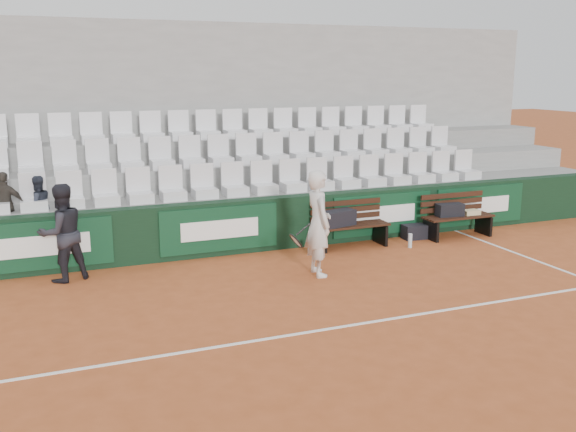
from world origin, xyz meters
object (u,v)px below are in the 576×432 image
at_px(sports_bag_ground, 415,232).
at_px(water_bottle_far, 410,241).
at_px(bench_left, 351,236).
at_px(sports_bag_left, 338,218).
at_px(bench_right, 458,226).
at_px(sports_bag_right, 450,210).
at_px(ball_kid, 62,233).
at_px(tennis_player, 318,223).
at_px(water_bottle_near, 310,246).
at_px(spectator_b, 3,179).
at_px(spectator_c, 36,180).

height_order(sports_bag_ground, water_bottle_far, sports_bag_ground).
height_order(bench_left, sports_bag_left, sports_bag_left).
bearing_deg(bench_left, bench_right, -3.09).
relative_size(sports_bag_left, sports_bag_right, 1.26).
xyz_separation_m(sports_bag_right, ball_kid, (-7.45, 0.00, 0.22)).
xyz_separation_m(tennis_player, ball_kid, (-3.95, 1.25, -0.08)).
bearing_deg(water_bottle_near, sports_bag_left, 9.35).
height_order(water_bottle_far, tennis_player, tennis_player).
xyz_separation_m(bench_left, spectator_b, (-6.09, 0.97, 1.34)).
xyz_separation_m(sports_bag_ground, tennis_player, (-2.80, -1.41, 0.73)).
height_order(water_bottle_far, spectator_c, spectator_c).
relative_size(bench_left, water_bottle_far, 5.45).
bearing_deg(water_bottle_far, sports_bag_left, 160.99).
bearing_deg(bench_left, tennis_player, -134.43).
height_order(ball_kid, spectator_c, spectator_c).
bearing_deg(tennis_player, water_bottle_far, 20.23).
height_order(sports_bag_left, water_bottle_far, sports_bag_left).
height_order(tennis_player, spectator_c, spectator_c).
distance_m(bench_right, spectator_c, 8.14).
bearing_deg(bench_left, water_bottle_far, -24.47).
distance_m(bench_right, sports_bag_left, 2.71).
bearing_deg(bench_left, spectator_b, 170.96).
bearing_deg(sports_bag_right, tennis_player, -160.47).
xyz_separation_m(sports_bag_ground, water_bottle_near, (-2.41, -0.19, -0.01)).
height_order(bench_right, water_bottle_near, bench_right).
relative_size(water_bottle_near, water_bottle_far, 0.98).
relative_size(sports_bag_left, ball_kid, 0.44).
height_order(bench_right, spectator_c, spectator_c).
bearing_deg(spectator_b, water_bottle_near, -173.89).
relative_size(sports_bag_right, sports_bag_ground, 1.14).
height_order(sports_bag_left, water_bottle_near, sports_bag_left).
bearing_deg(sports_bag_ground, water_bottle_far, -129.50).
relative_size(bench_right, water_bottle_near, 5.59).
height_order(water_bottle_near, spectator_c, spectator_c).
bearing_deg(ball_kid, sports_bag_ground, 160.66).
distance_m(water_bottle_far, spectator_c, 6.91).
bearing_deg(sports_bag_right, water_bottle_far, -161.91).
bearing_deg(tennis_player, spectator_b, 154.21).
bearing_deg(bench_right, ball_kid, 179.73).
xyz_separation_m(sports_bag_right, tennis_player, (-3.51, -1.24, 0.30)).
xyz_separation_m(water_bottle_near, water_bottle_far, (1.96, -0.36, 0.00)).
height_order(tennis_player, ball_kid, tennis_player).
bearing_deg(water_bottle_far, water_bottle_near, 169.66).
relative_size(sports_bag_right, ball_kid, 0.34).
bearing_deg(sports_bag_ground, bench_right, -12.81).
bearing_deg(spectator_b, spectator_c, -162.06).
xyz_separation_m(sports_bag_ground, spectator_c, (-7.07, 0.89, 1.37)).
bearing_deg(tennis_player, sports_bag_ground, 26.78).
bearing_deg(water_bottle_near, bench_left, 7.14).
bearing_deg(water_bottle_far, bench_right, 14.27).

